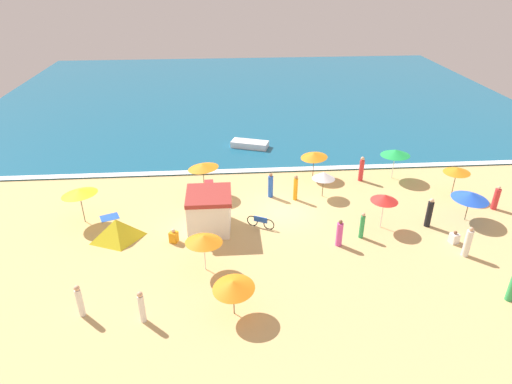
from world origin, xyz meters
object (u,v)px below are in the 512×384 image
Objects in this scene: beachgoer_4 at (142,307)px; lifeguard_cabana at (210,211)px; beach_umbrella_7 at (204,239)px; beachgoer_12 at (271,186)px; beachgoer_6 at (362,226)px; beachgoer_3 at (429,213)px; beachgoer_1 at (296,188)px; beachgoer_8 at (361,169)px; beachgoer_9 at (80,301)px; beachgoer_10 at (496,198)px; beachgoer_2 at (339,234)px; beach_umbrella_3 at (324,175)px; beach_umbrella_4 at (314,155)px; beach_umbrella_5 at (471,196)px; beach_tent at (117,229)px; beach_umbrella_0 at (203,166)px; parked_bicycle at (261,222)px; beach_umbrella_2 at (385,198)px; beach_umbrella_6 at (395,152)px; beachgoer_7 at (174,236)px; beachgoer_11 at (468,242)px; small_boat_0 at (250,144)px; beach_umbrella_9 at (233,285)px; beach_umbrella_1 at (79,192)px; beachgoer_5 at (454,238)px.

lifeguard_cabana is at bearing 69.12° from beachgoer_4.
beachgoer_12 is (4.31, 7.86, -1.11)m from beach_umbrella_7.
beachgoer_6 is 7.31m from beachgoer_12.
beachgoer_3 is 1.14× the size of beachgoer_4.
beachgoer_4 is at bearing -157.06° from beachgoer_3.
beachgoer_1 is 0.95× the size of beachgoer_8.
beachgoer_9 is at bearing -129.36° from lifeguard_cabana.
beachgoer_10 is (5.31, 1.73, -0.14)m from beachgoer_3.
beach_umbrella_3 is at bearing 87.12° from beachgoer_2.
beach_umbrella_4 is 0.88× the size of beach_umbrella_5.
beach_umbrella_0 is at bearing 47.31° from beach_tent.
beach_umbrella_7 is 0.92× the size of beach_tent.
beachgoer_12 is at bearing 75.32° from parked_bicycle.
beachgoer_4 is 0.95× the size of beachgoer_12.
beach_umbrella_7 reaches higher than beachgoer_8.
beachgoer_6 is 1.00× the size of beachgoer_10.
beach_umbrella_7 is 6.30m from beach_tent.
beach_umbrella_0 is at bearing 154.61° from beach_umbrella_2.
beachgoer_12 reaches higher than beachgoer_4.
lifeguard_cabana is 1.32× the size of beach_umbrella_3.
beachgoer_1 is at bearing -170.54° from beach_umbrella_3.
beachgoer_8 is 1.14× the size of beachgoer_10.
beach_umbrella_6 is 3.38× the size of beachgoer_7.
beachgoer_2 is (7.93, -6.94, -1.37)m from beach_umbrella_0.
beachgoer_4 is at bearing -140.31° from beach_umbrella_6.
beachgoer_8 is 1.02× the size of beachgoer_11.
beach_umbrella_4 is 12.48m from beachgoer_11.
beach_umbrella_4 is 8.47m from beachgoer_6.
beachgoer_12 is at bearing 61.24° from beach_umbrella_7.
beach_umbrella_3 is at bearing 18.31° from beach_tent.
beach_tent is 1.58× the size of beachgoer_12.
beach_umbrella_6 is at bearing 53.84° from beachgoer_2.
beach_umbrella_6 is 1.56× the size of beachgoer_3.
beach_tent is 19.92m from beachgoer_11.
beach_umbrella_5 is 1.51× the size of beachgoer_11.
beach_umbrella_5 reaches higher than beachgoer_1.
beach_umbrella_6 is 0.89× the size of small_boat_0.
beachgoer_10 is (24.16, 1.77, 0.09)m from beach_tent.
beach_umbrella_1 is at bearing 135.83° from beach_umbrella_9.
beach_umbrella_2 is 5.11m from beachgoer_11.
beach_umbrella_1 is 1.83× the size of beachgoer_10.
beachgoer_2 is at bearing -114.08° from beachgoer_8.
beachgoer_10 is (21.67, 8.66, -0.07)m from beachgoer_4.
beachgoer_6 is at bearing -68.37° from small_boat_0.
small_boat_0 is (-5.73, 14.44, -0.43)m from beachgoer_6.
beachgoer_3 is at bearing -3.28° from lifeguard_cabana.
beach_umbrella_7 is at bearing -118.76° from beachgoer_12.
beach_umbrella_9 reaches higher than beachgoer_5.
beach_umbrella_7 is (-10.70, -3.41, -0.10)m from beach_umbrella_2.
beachgoer_12 is (-4.85, 5.47, 0.04)m from beachgoer_6.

